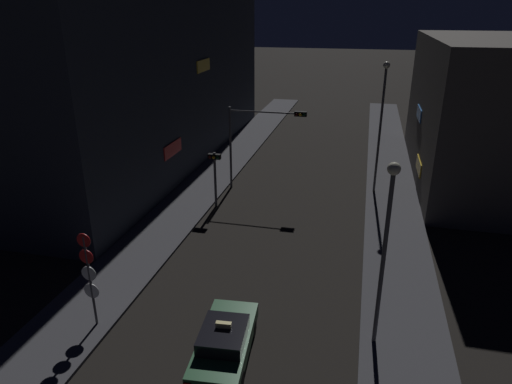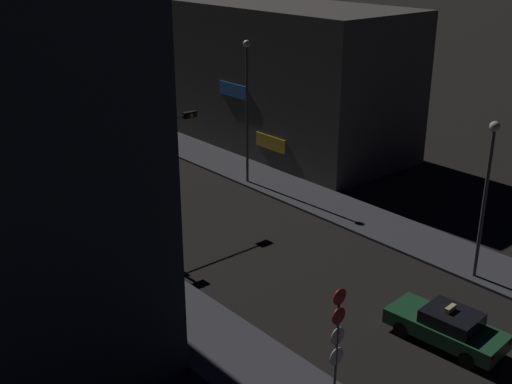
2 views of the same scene
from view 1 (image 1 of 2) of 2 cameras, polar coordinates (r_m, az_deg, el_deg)
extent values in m
cube|color=#424247|center=(35.94, -4.82, 2.53)|extent=(3.42, 61.98, 0.13)
cube|color=#424247|center=(34.36, 16.39, 0.75)|extent=(3.42, 61.98, 0.13)
cube|color=#282D38|center=(39.05, -14.17, 16.18)|extent=(10.43, 33.84, 16.95)
cube|color=red|center=(31.78, -10.28, 5.30)|extent=(0.08, 2.80, 0.90)
cube|color=yellow|center=(37.03, -6.54, 15.34)|extent=(0.08, 2.80, 0.90)
cube|color=#514C47|center=(37.34, 26.44, 9.01)|extent=(8.70, 19.60, 10.10)
cube|color=yellow|center=(33.62, 19.55, 3.08)|extent=(0.08, 2.80, 0.90)
cube|color=#337FE5|center=(36.69, 19.60, 9.18)|extent=(0.08, 2.80, 0.90)
cube|color=#1E512D|center=(17.57, -3.88, -18.25)|extent=(2.16, 4.53, 0.60)
cube|color=black|center=(17.07, -4.08, -17.26)|extent=(1.74, 2.11, 0.50)
cylinder|color=black|center=(18.94, -5.40, -16.04)|extent=(0.27, 0.66, 0.64)
cylinder|color=black|center=(18.67, -0.43, -16.56)|extent=(0.27, 0.66, 0.64)
cylinder|color=black|center=(16.95, -7.75, -21.58)|extent=(0.27, 0.66, 0.64)
cylinder|color=black|center=(16.66, -2.03, -22.33)|extent=(0.27, 0.66, 0.64)
cube|color=#F4E08C|center=(16.93, -4.04, -16.13)|extent=(0.57, 0.23, 0.20)
cylinder|color=#47474C|center=(31.98, -3.18, 5.44)|extent=(0.16, 0.16, 5.79)
cylinder|color=#47474C|center=(30.74, 1.07, 9.89)|extent=(4.79, 0.10, 0.10)
cube|color=black|center=(30.33, 5.56, 9.62)|extent=(0.80, 0.28, 0.32)
sphere|color=#3F0C0C|center=(30.20, 5.04, 9.59)|extent=(0.20, 0.20, 0.20)
sphere|color=yellow|center=(30.16, 5.51, 9.56)|extent=(0.20, 0.20, 0.20)
sphere|color=#0C3319|center=(30.13, 5.99, 9.53)|extent=(0.20, 0.20, 0.20)
cylinder|color=#47474C|center=(29.15, -5.08, 1.48)|extent=(0.16, 0.16, 3.63)
cube|color=black|center=(28.64, -5.18, 4.42)|extent=(0.80, 0.28, 0.32)
sphere|color=#3F0C0C|center=(28.56, -5.77, 4.35)|extent=(0.20, 0.20, 0.20)
sphere|color=yellow|center=(28.49, -5.30, 4.31)|extent=(0.20, 0.20, 0.20)
sphere|color=#0C3319|center=(28.41, -4.82, 4.28)|extent=(0.20, 0.20, 0.20)
cylinder|color=#47474C|center=(19.17, -19.85, -10.44)|extent=(0.10, 0.10, 3.93)
cylinder|color=red|center=(18.30, -20.61, -5.64)|extent=(0.56, 0.03, 0.56)
cylinder|color=red|center=(18.61, -20.33, -7.53)|extent=(0.59, 0.03, 0.59)
cylinder|color=white|center=(18.97, -20.03, -9.48)|extent=(0.61, 0.03, 0.61)
cylinder|color=white|center=(19.37, -19.73, -11.47)|extent=(0.64, 0.03, 0.64)
cylinder|color=#47474C|center=(17.08, 15.46, -8.62)|extent=(0.16, 0.16, 6.71)
sphere|color=#EAE5C6|center=(15.63, 16.76, 2.79)|extent=(0.44, 0.44, 0.44)
cylinder|color=#47474C|center=(31.72, 15.10, 7.13)|extent=(0.16, 0.16, 8.26)
sphere|color=#EAE5C6|center=(30.95, 15.91, 14.93)|extent=(0.44, 0.44, 0.44)
camera|label=2|loc=(23.21, -75.65, 11.84)|focal=45.27mm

